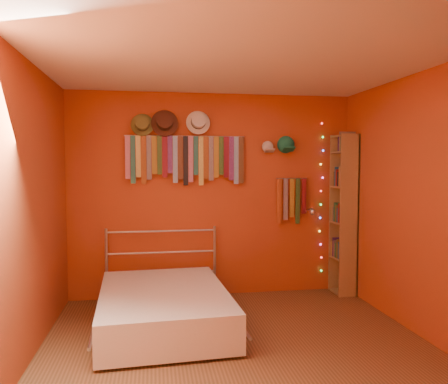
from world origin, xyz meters
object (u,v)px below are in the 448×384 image
tie_rack (186,157)px  bookshelf (346,213)px  reading_lamp (311,212)px  bed (164,307)px

tie_rack → bookshelf: (2.00, -0.16, -0.70)m
tie_rack → reading_lamp: size_ratio=4.34×
bookshelf → reading_lamp: bearing=-175.6°
reading_lamp → bookshelf: 0.48m
tie_rack → bookshelf: bookshelf is taller
tie_rack → reading_lamp: tie_rack is taller
bookshelf → bed: bookshelf is taller
reading_lamp → bed: bearing=-157.2°
tie_rack → reading_lamp: 1.67m
tie_rack → reading_lamp: bearing=-7.2°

